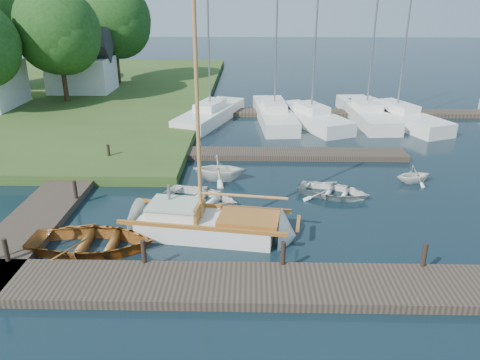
{
  "coord_description": "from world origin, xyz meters",
  "views": [
    {
      "loc": [
        0.41,
        -18.05,
        8.49
      ],
      "look_at": [
        0.0,
        0.0,
        1.2
      ],
      "focal_mm": 35.0,
      "sensor_mm": 36.0,
      "label": 1
    }
  ],
  "objects_px": {
    "sailboat": "(211,226)",
    "marina_boat_1": "(274,113)",
    "mooring_post_4": "(75,190)",
    "tree_7": "(113,19)",
    "tender_b": "(220,167)",
    "marina_boat_4": "(396,115)",
    "marina_boat_0": "(210,113)",
    "mooring_post_1": "(144,251)",
    "mooring_post_0": "(6,250)",
    "mooring_post_3": "(424,255)",
    "tender_a": "(202,195)",
    "dinghy": "(91,239)",
    "marina_boat_3": "(366,112)",
    "marina_boat_2": "(311,116)",
    "mooring_post_2": "(283,253)",
    "mooring_post_5": "(109,152)",
    "tender_d": "(415,173)",
    "tree_3": "(58,30)",
    "house_c": "(81,67)",
    "tender_c": "(333,189)"
  },
  "relations": [
    {
      "from": "dinghy",
      "to": "tender_c",
      "type": "relative_size",
      "value": 1.39
    },
    {
      "from": "tender_b",
      "to": "tree_3",
      "type": "relative_size",
      "value": 0.29
    },
    {
      "from": "marina_boat_3",
      "to": "sailboat",
      "type": "bearing_deg",
      "value": 146.6
    },
    {
      "from": "mooring_post_2",
      "to": "tree_3",
      "type": "distance_m",
      "value": 28.24
    },
    {
      "from": "sailboat",
      "to": "marina_boat_1",
      "type": "xyz_separation_m",
      "value": [
        3.11,
        16.75,
        0.22
      ]
    },
    {
      "from": "tender_a",
      "to": "tree_7",
      "type": "height_order",
      "value": "tree_7"
    },
    {
      "from": "marina_boat_1",
      "to": "mooring_post_0",
      "type": "bearing_deg",
      "value": 148.53
    },
    {
      "from": "tender_c",
      "to": "marina_boat_3",
      "type": "distance_m",
      "value": 14.21
    },
    {
      "from": "mooring_post_1",
      "to": "mooring_post_2",
      "type": "height_order",
      "value": "same"
    },
    {
      "from": "marina_boat_2",
      "to": "marina_boat_3",
      "type": "height_order",
      "value": "marina_boat_3"
    },
    {
      "from": "marina_boat_1",
      "to": "marina_boat_3",
      "type": "bearing_deg",
      "value": -91.15
    },
    {
      "from": "mooring_post_5",
      "to": "sailboat",
      "type": "distance_m",
      "value": 9.61
    },
    {
      "from": "mooring_post_4",
      "to": "marina_boat_0",
      "type": "relative_size",
      "value": 0.08
    },
    {
      "from": "mooring_post_3",
      "to": "sailboat",
      "type": "distance_m",
      "value": 7.46
    },
    {
      "from": "mooring_post_0",
      "to": "marina_boat_1",
      "type": "height_order",
      "value": "marina_boat_1"
    },
    {
      "from": "marina_boat_2",
      "to": "tree_3",
      "type": "distance_m",
      "value": 19.86
    },
    {
      "from": "tender_b",
      "to": "tender_c",
      "type": "distance_m",
      "value": 5.5
    },
    {
      "from": "mooring_post_0",
      "to": "mooring_post_1",
      "type": "relative_size",
      "value": 1.0
    },
    {
      "from": "mooring_post_0",
      "to": "house_c",
      "type": "distance_m",
      "value": 27.84
    },
    {
      "from": "mooring_post_0",
      "to": "marina_boat_4",
      "type": "xyz_separation_m",
      "value": [
        18.04,
        18.92,
        -0.14
      ]
    },
    {
      "from": "mooring_post_2",
      "to": "tender_d",
      "type": "xyz_separation_m",
      "value": [
        6.75,
        7.87,
        -0.23
      ]
    },
    {
      "from": "mooring_post_4",
      "to": "tree_3",
      "type": "xyz_separation_m",
      "value": [
        -7.0,
        18.05,
        5.11
      ]
    },
    {
      "from": "tender_d",
      "to": "tree_3",
      "type": "relative_size",
      "value": 0.21
    },
    {
      "from": "mooring_post_2",
      "to": "mooring_post_5",
      "type": "xyz_separation_m",
      "value": [
        -8.5,
        10.0,
        0.0
      ]
    },
    {
      "from": "sailboat",
      "to": "tender_c",
      "type": "relative_size",
      "value": 3.12
    },
    {
      "from": "mooring_post_3",
      "to": "tender_a",
      "type": "height_order",
      "value": "mooring_post_3"
    },
    {
      "from": "mooring_post_1",
      "to": "mooring_post_3",
      "type": "bearing_deg",
      "value": 0.0
    },
    {
      "from": "dinghy",
      "to": "mooring_post_4",
      "type": "bearing_deg",
      "value": 26.93
    },
    {
      "from": "mooring_post_1",
      "to": "sailboat",
      "type": "bearing_deg",
      "value": 51.51
    },
    {
      "from": "mooring_post_2",
      "to": "dinghy",
      "type": "distance_m",
      "value": 6.74
    },
    {
      "from": "mooring_post_5",
      "to": "mooring_post_4",
      "type": "bearing_deg",
      "value": -90.0
    },
    {
      "from": "marina_boat_1",
      "to": "marina_boat_4",
      "type": "height_order",
      "value": "marina_boat_1"
    },
    {
      "from": "marina_boat_0",
      "to": "mooring_post_1",
      "type": "bearing_deg",
      "value": -163.35
    },
    {
      "from": "mooring_post_4",
      "to": "dinghy",
      "type": "height_order",
      "value": "mooring_post_4"
    },
    {
      "from": "mooring_post_4",
      "to": "tree_7",
      "type": "xyz_separation_m",
      "value": [
        -5.0,
        26.05,
        5.5
      ]
    },
    {
      "from": "tender_b",
      "to": "marina_boat_3",
      "type": "distance_m",
      "value": 15.17
    },
    {
      "from": "marina_boat_1",
      "to": "marina_boat_2",
      "type": "height_order",
      "value": "marina_boat_1"
    },
    {
      "from": "marina_boat_4",
      "to": "mooring_post_2",
      "type": "bearing_deg",
      "value": 131.66
    },
    {
      "from": "mooring_post_0",
      "to": "tree_7",
      "type": "height_order",
      "value": "tree_7"
    },
    {
      "from": "tender_a",
      "to": "tree_7",
      "type": "relative_size",
      "value": 0.36
    },
    {
      "from": "mooring_post_4",
      "to": "marina_boat_3",
      "type": "distance_m",
      "value": 21.42
    },
    {
      "from": "mooring_post_3",
      "to": "mooring_post_0",
      "type": "bearing_deg",
      "value": 180.0
    },
    {
      "from": "tender_a",
      "to": "marina_boat_0",
      "type": "relative_size",
      "value": 0.33
    },
    {
      "from": "mooring_post_3",
      "to": "house_c",
      "type": "bearing_deg",
      "value": 126.53
    },
    {
      "from": "mooring_post_1",
      "to": "marina_boat_0",
      "type": "height_order",
      "value": "marina_boat_0"
    },
    {
      "from": "mooring_post_1",
      "to": "house_c",
      "type": "distance_m",
      "value": 29.22
    },
    {
      "from": "mooring_post_4",
      "to": "marina_boat_2",
      "type": "bearing_deg",
      "value": 49.01
    },
    {
      "from": "tender_b",
      "to": "marina_boat_4",
      "type": "distance_m",
      "value": 15.95
    },
    {
      "from": "mooring_post_1",
      "to": "dinghy",
      "type": "distance_m",
      "value": 2.47
    },
    {
      "from": "mooring_post_1",
      "to": "tender_b",
      "type": "relative_size",
      "value": 0.31
    }
  ]
}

